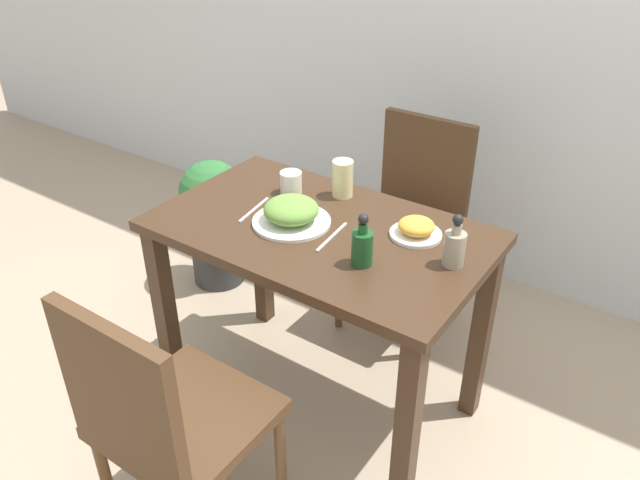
{
  "coord_description": "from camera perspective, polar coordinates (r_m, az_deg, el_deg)",
  "views": [
    {
      "loc": [
        0.99,
        -1.44,
        1.77
      ],
      "look_at": [
        0.0,
        0.0,
        0.72
      ],
      "focal_mm": 35.0,
      "sensor_mm": 36.0,
      "label": 1
    }
  ],
  "objects": [
    {
      "name": "ground_plane",
      "position": [
        2.49,
        0.0,
        -14.26
      ],
      "size": [
        16.0,
        16.0,
        0.0
      ],
      "primitive_type": "plane",
      "color": "tan"
    },
    {
      "name": "chair_near",
      "position": [
        1.77,
        -14.12,
        -15.54
      ],
      "size": [
        0.42,
        0.42,
        0.9
      ],
      "rotation": [
        0.0,
        0.0,
        3.14
      ],
      "color": "#4C331E",
      "rests_on": "ground_plane"
    },
    {
      "name": "sauce_bottle",
      "position": [
        1.8,
        3.88,
        -0.52
      ],
      "size": [
        0.06,
        0.06,
        0.17
      ],
      "color": "#194C23",
      "rests_on": "dining_table"
    },
    {
      "name": "spoon_utensil",
      "position": [
        1.96,
        1.1,
        0.3
      ],
      "size": [
        0.03,
        0.19,
        0.0
      ],
      "rotation": [
        0.0,
        0.0,
        1.67
      ],
      "color": "silver",
      "rests_on": "dining_table"
    },
    {
      "name": "side_plate",
      "position": [
        1.97,
        8.79,
        1.03
      ],
      "size": [
        0.16,
        0.16,
        0.06
      ],
      "color": "white",
      "rests_on": "dining_table"
    },
    {
      "name": "drink_cup",
      "position": [
        2.21,
        -2.68,
        5.25
      ],
      "size": [
        0.08,
        0.08,
        0.08
      ],
      "color": "silver",
      "rests_on": "dining_table"
    },
    {
      "name": "fork_utensil",
      "position": [
        2.12,
        -6.05,
        2.79
      ],
      "size": [
        0.04,
        0.19,
        0.0
      ],
      "rotation": [
        0.0,
        0.0,
        1.73
      ],
      "color": "silver",
      "rests_on": "dining_table"
    },
    {
      "name": "potted_plant_left",
      "position": [
        2.97,
        -9.68,
        2.15
      ],
      "size": [
        0.3,
        0.3,
        0.63
      ],
      "color": "#333333",
      "rests_on": "ground_plane"
    },
    {
      "name": "chair_far",
      "position": [
        2.65,
        8.22,
        2.42
      ],
      "size": [
        0.42,
        0.42,
        0.9
      ],
      "color": "#4C331E",
      "rests_on": "ground_plane"
    },
    {
      "name": "food_plate",
      "position": [
        2.02,
        -2.65,
        2.52
      ],
      "size": [
        0.26,
        0.26,
        0.09
      ],
      "color": "white",
      "rests_on": "dining_table"
    },
    {
      "name": "juice_glass",
      "position": [
        2.18,
        2.08,
        5.63
      ],
      "size": [
        0.07,
        0.07,
        0.13
      ],
      "color": "beige",
      "rests_on": "dining_table"
    },
    {
      "name": "condiment_bottle",
      "position": [
        1.83,
        12.2,
        -0.57
      ],
      "size": [
        0.06,
        0.06,
        0.17
      ],
      "color": "gray",
      "rests_on": "dining_table"
    },
    {
      "name": "dining_table",
      "position": [
        2.08,
        0.0,
        -1.88
      ],
      "size": [
        1.08,
        0.65,
        0.77
      ],
      "color": "#3D2819",
      "rests_on": "ground_plane"
    }
  ]
}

